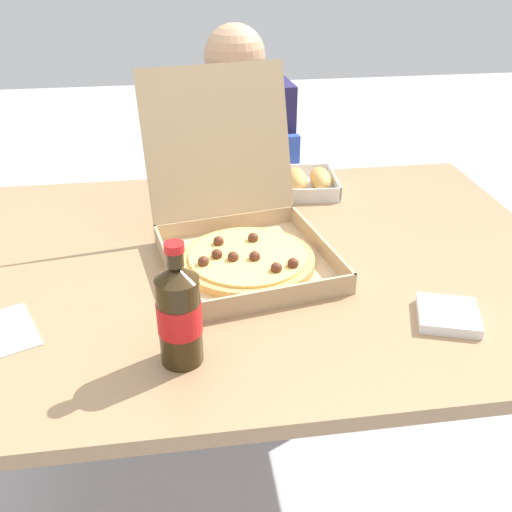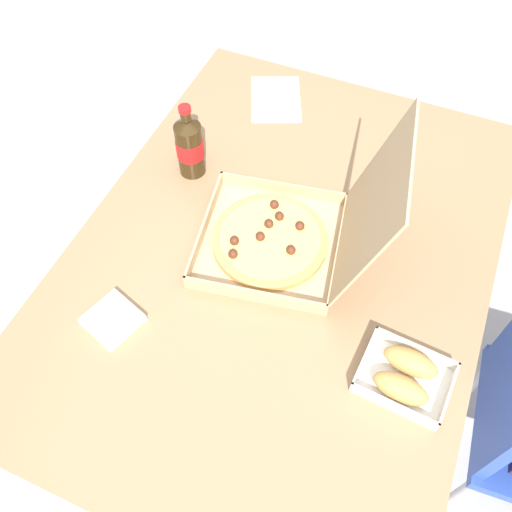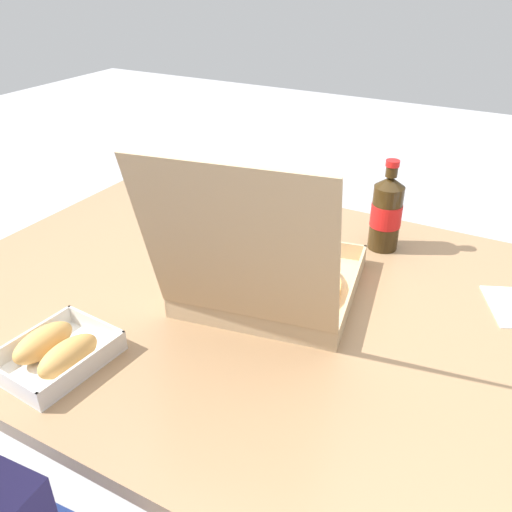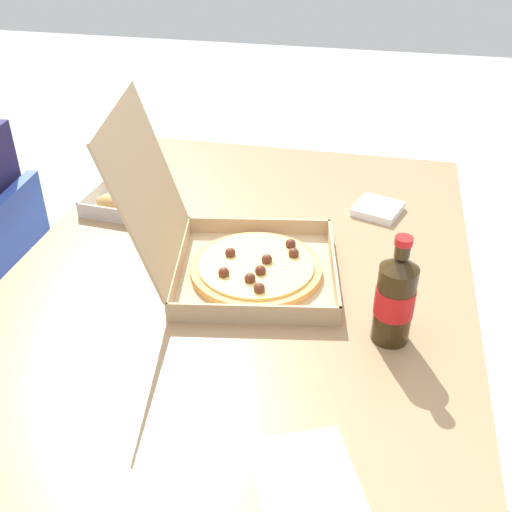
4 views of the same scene
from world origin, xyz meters
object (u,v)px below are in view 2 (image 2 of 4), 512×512
Objects in this scene: pizza_box_open at (287,234)px; napkin_pile at (113,320)px; paper_menu at (276,99)px; cola_bottle at (190,146)px; bread_side_box at (405,376)px.

pizza_box_open reaches higher than napkin_pile.
paper_menu is at bearing -155.55° from pizza_box_open.
cola_bottle is 0.39m from paper_menu.
pizza_box_open reaches higher than bread_side_box.
bread_side_box is (0.23, 0.36, -0.03)m from pizza_box_open.
pizza_box_open is at bearing 1.14° from paper_menu.
napkin_pile is at bearing -79.46° from bread_side_box.
bread_side_box is at bearing 61.63° from cola_bottle.
napkin_pile is (0.35, -0.29, -0.04)m from pizza_box_open.
pizza_box_open is at bearing 66.78° from cola_bottle.
paper_menu is 1.91× the size of napkin_pile.
cola_bottle is at bearing -174.86° from napkin_pile.
paper_menu is at bearing 164.52° from cola_bottle.
pizza_box_open is 0.46m from napkin_pile.
paper_menu is at bearing -141.43° from bread_side_box.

